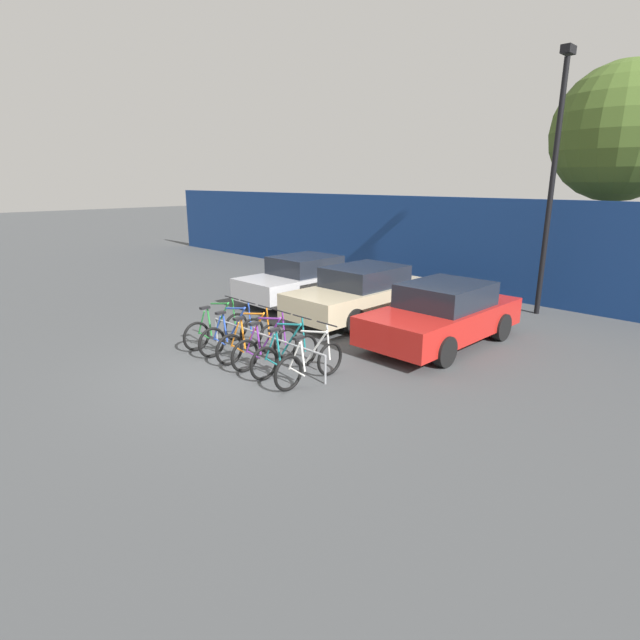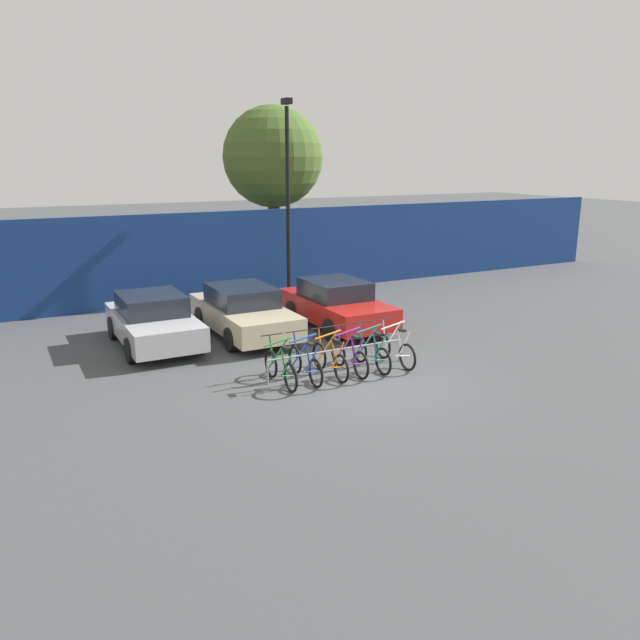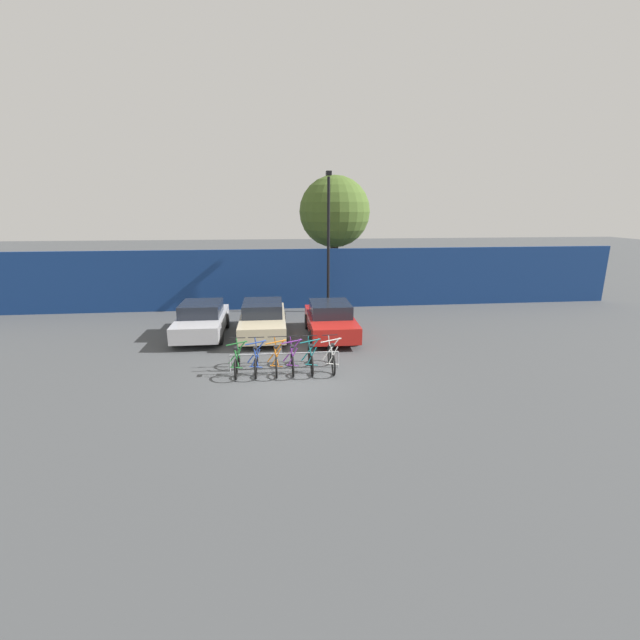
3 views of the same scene
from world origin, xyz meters
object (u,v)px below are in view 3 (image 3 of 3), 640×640
object	(u,v)px
bicycle_teal	(311,359)
car_red	(330,320)
car_silver	(202,320)
bike_rack	(285,355)
bicycle_green	(237,362)
bicycle_white	(331,358)
tree_behind_hoarding	(335,212)
lamp_post	(328,237)
bicycle_purple	(292,360)
bicycle_orange	(276,360)
car_beige	(263,319)
bicycle_blue	(256,361)

from	to	relation	value
bicycle_teal	car_red	distance (m)	3.91
car_silver	car_red	bearing A→B (deg)	-6.11
bike_rack	bicycle_green	bearing A→B (deg)	-174.41
bicycle_teal	bicycle_green	bearing A→B (deg)	177.63
bicycle_white	car_red	xyz separation A→B (m)	(0.45, 3.73, 0.31)
bicycle_green	tree_behind_hoarding	distance (m)	12.55
bike_rack	lamp_post	bearing A→B (deg)	72.92
car_silver	car_red	size ratio (longest dim) A/B	0.96
bike_rack	tree_behind_hoarding	xyz separation A→B (m)	(3.09, 10.62, 4.39)
bicycle_purple	lamp_post	size ratio (longest dim) A/B	0.25
bicycle_orange	car_red	size ratio (longest dim) A/B	0.41
bicycle_orange	bicycle_purple	world-z (taller)	same
car_red	bicycle_green	bearing A→B (deg)	-133.03
bicycle_white	car_beige	distance (m)	4.77
bicycle_blue	tree_behind_hoarding	distance (m)	12.34
lamp_post	car_silver	bearing A→B (deg)	-147.06
bicycle_green	bicycle_purple	distance (m)	1.76
bicycle_white	bicycle_blue	bearing A→B (deg)	-178.29
bicycle_white	tree_behind_hoarding	xyz separation A→B (m)	(1.57, 10.77, 4.50)
bicycle_green	car_silver	bearing A→B (deg)	113.41
bike_rack	car_red	size ratio (longest dim) A/B	0.85
bicycle_white	bicycle_green	bearing A→B (deg)	-178.29
car_silver	lamp_post	world-z (taller)	lamp_post
bicycle_purple	car_beige	distance (m)	4.30
bike_rack	bicycle_teal	size ratio (longest dim) A/B	2.09
bike_rack	tree_behind_hoarding	bearing A→B (deg)	73.80
bicycle_orange	car_silver	world-z (taller)	car_silver
bicycle_orange	car_silver	distance (m)	5.25
bicycle_blue	bicycle_orange	xyz separation A→B (m)	(0.64, 0.00, 0.00)
bicycle_blue	bicycle_purple	distance (m)	1.15
bicycle_orange	bike_rack	bearing A→B (deg)	31.65
bicycle_white	car_silver	world-z (taller)	car_silver
tree_behind_hoarding	lamp_post	bearing A→B (deg)	-103.70
car_silver	car_red	distance (m)	5.27
bicycle_green	bicycle_blue	bearing A→B (deg)	1.07
bike_rack	bicycle_teal	bearing A→B (deg)	-10.08
bicycle_green	car_silver	xyz separation A→B (m)	(-1.76, 4.29, 0.31)
bicycle_green	tree_behind_hoarding	xyz separation A→B (m)	(4.60, 10.77, 4.50)
bicycle_purple	car_red	xyz separation A→B (m)	(1.72, 3.73, 0.31)
tree_behind_hoarding	bicycle_blue	bearing A→B (deg)	-110.37
bicycle_orange	bicycle_purple	xyz separation A→B (m)	(0.51, 0.00, 0.00)
bicycle_orange	car_red	bearing A→B (deg)	62.26
bicycle_teal	car_red	bearing A→B (deg)	70.80
lamp_post	tree_behind_hoarding	world-z (taller)	tree_behind_hoarding
bicycle_blue	car_silver	world-z (taller)	car_silver
bicycle_teal	car_silver	distance (m)	5.95
bicycle_white	car_silver	size ratio (longest dim) A/B	0.42
bike_rack	bicycle_blue	xyz separation A→B (m)	(-0.91, -0.15, -0.11)
car_silver	tree_behind_hoarding	xyz separation A→B (m)	(6.37, 6.48, 4.19)
bicycle_purple	bicycle_teal	xyz separation A→B (m)	(0.60, 0.00, 0.00)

